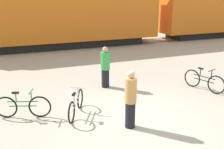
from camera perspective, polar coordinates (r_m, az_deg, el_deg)
The scene contains 9 objects.
ground_plane at distance 8.16m, azimuth 4.64°, elevation -9.68°, with size 80.00×80.00×0.00m, color #B2A893.
freight_train at distance 18.56m, azimuth -11.52°, elevation 14.69°, with size 43.87×2.84×5.50m.
rail_near at distance 18.21m, azimuth -10.57°, elevation 5.47°, with size 55.87×0.07×0.01m, color #4C4238.
rail_far at distance 19.60m, azimuth -11.38°, elevation 6.27°, with size 55.87×0.07×0.01m, color #4C4238.
bicycle_green at distance 8.54m, azimuth -18.82°, elevation -6.58°, with size 1.65×0.63×0.87m.
bicycle_black at distance 10.92m, azimuth 19.35°, elevation -1.31°, with size 0.63×1.69×0.90m.
bicycle_silver at distance 8.33m, azimuth -7.83°, elevation -6.49°, with size 0.86×1.54×0.82m.
person_in_tan at distance 7.36m, azimuth 4.06°, elevation -5.44°, with size 0.34×0.34×1.70m.
person_in_green at distance 10.51m, azimuth -1.47°, elevation 1.57°, with size 0.37×0.37×1.68m.
Camera 1 is at (-3.21, -6.51, 3.72)m, focal length 42.00 mm.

